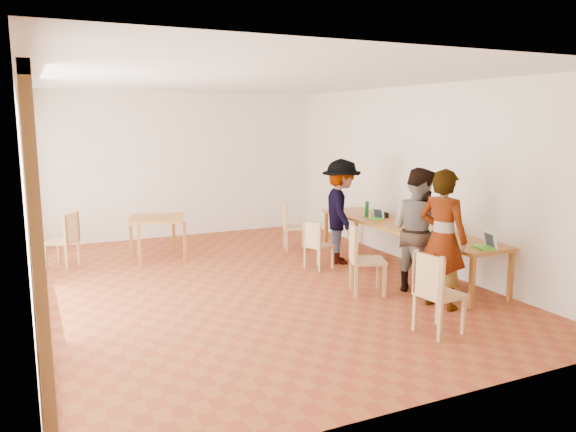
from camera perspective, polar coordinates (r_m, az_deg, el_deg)
name	(u,v)px	position (r m, az deg, el deg)	size (l,w,h in m)	color
ground	(252,284)	(8.50, -3.65, -6.91)	(8.00, 8.00, 0.00)	#964A24
wall_back	(181,165)	(11.99, -10.83, 5.11)	(6.00, 0.10, 3.00)	white
wall_front	(430,235)	(4.75, 14.26, -1.89)	(6.00, 0.10, 3.00)	white
wall_right	(417,176)	(9.70, 12.99, 3.97)	(0.10, 8.00, 3.00)	white
window_wall	(28,196)	(7.64, -24.91, 1.82)	(0.10, 8.00, 3.00)	white
ceiling	(250,78)	(8.17, -3.89, 13.84)	(6.00, 8.00, 0.04)	white
communal_table	(403,228)	(9.26, 11.60, -1.23)	(0.80, 4.00, 0.75)	#AA6E25
side_table	(157,222)	(10.11, -13.20, -0.56)	(0.90, 0.90, 0.75)	#AA6E25
chair_near	(434,285)	(6.61, 14.62, -6.76)	(0.50, 0.50, 0.51)	tan
chair_mid	(360,251)	(7.95, 7.37, -3.58)	(0.60, 0.60, 0.53)	tan
chair_far	(316,240)	(9.19, 2.82, -2.45)	(0.48, 0.48, 0.43)	tan
chair_empty	(290,221)	(10.58, 0.18, -0.54)	(0.52, 0.52, 0.47)	tan
chair_spare	(67,234)	(9.97, -21.57, -1.72)	(0.60, 0.60, 0.49)	tan
person_near	(443,239)	(7.52, 15.44, -2.27)	(0.67, 0.44, 1.83)	gray
person_mid	(418,230)	(8.17, 13.06, -1.41)	(0.86, 0.67, 1.78)	gray
person_far	(341,212)	(9.60, 5.41, 0.45)	(1.15, 0.66, 1.78)	gray
laptop_near	(487,244)	(7.90, 19.53, -2.66)	(0.29, 0.31, 0.23)	#53BC27
laptop_mid	(435,229)	(8.78, 14.74, -1.25)	(0.25, 0.28, 0.21)	#53BC27
laptop_far	(377,216)	(9.76, 9.03, 0.01)	(0.26, 0.28, 0.19)	#53BC27
yellow_mug	(404,218)	(9.69, 11.72, -0.18)	(0.12, 0.12, 0.09)	yellow
green_bottle	(367,209)	(9.93, 8.02, 0.70)	(0.07, 0.07, 0.28)	#116E2E
clear_glass	(374,213)	(10.07, 8.73, 0.26)	(0.07, 0.07, 0.09)	silver
condiment_cup	(338,210)	(10.43, 5.15, 0.58)	(0.08, 0.08, 0.06)	white
pink_phone	(389,221)	(9.60, 10.20, -0.46)	(0.05, 0.10, 0.01)	#CE3864
black_pouch	(381,215)	(9.96, 9.40, 0.14)	(0.16, 0.26, 0.09)	black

